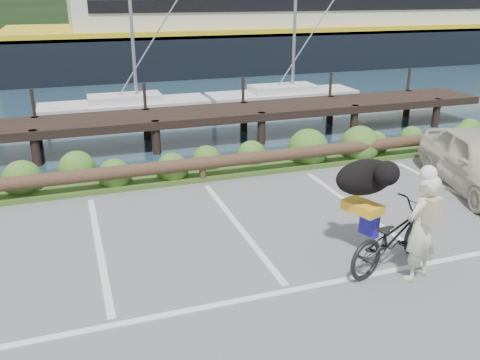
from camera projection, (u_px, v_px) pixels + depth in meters
name	position (u px, v px, depth m)	size (l,w,h in m)	color
ground	(279.00, 278.00, 7.98)	(72.00, 72.00, 0.00)	#5B5B5E
harbor_backdrop	(79.00, 22.00, 77.67)	(170.00, 160.00, 30.00)	#1A303F
vegetation_strip	(196.00, 170.00, 12.66)	(34.00, 1.60, 0.10)	#3D5B21
log_rail	(203.00, 181.00, 12.06)	(32.00, 0.30, 0.60)	#443021
bicycle	(393.00, 237.00, 8.15)	(0.70, 2.01, 1.06)	black
cyclist	(421.00, 228.00, 7.69)	(0.63, 0.41, 1.72)	beige
dog	(365.00, 177.00, 8.34)	(1.05, 0.51, 0.61)	black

